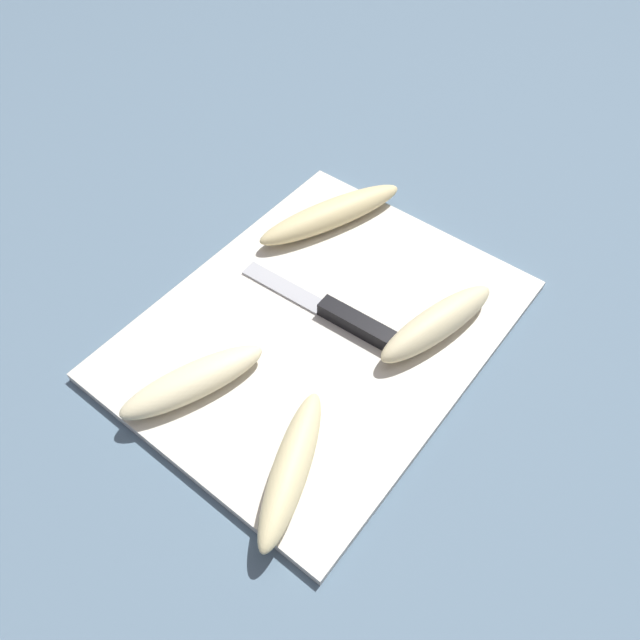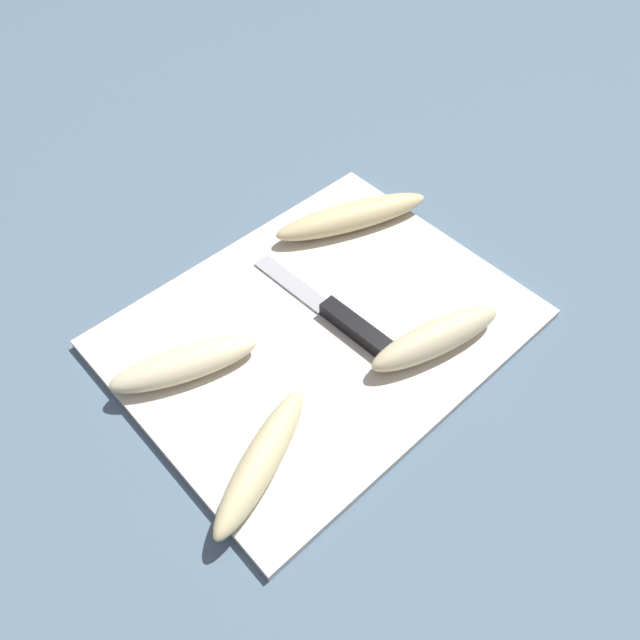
{
  "view_description": "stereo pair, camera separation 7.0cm",
  "coord_description": "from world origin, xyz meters",
  "px_view_note": "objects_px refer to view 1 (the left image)",
  "views": [
    {
      "loc": [
        -0.34,
        -0.27,
        0.57
      ],
      "look_at": [
        0.0,
        0.0,
        0.02
      ],
      "focal_mm": 35.0,
      "sensor_mm": 36.0,
      "label": 1
    },
    {
      "loc": [
        -0.3,
        -0.32,
        0.57
      ],
      "look_at": [
        0.0,
        0.0,
        0.02
      ],
      "focal_mm": 35.0,
      "sensor_mm": 36.0,
      "label": 2
    }
  ],
  "objects_px": {
    "banana_cream_curved": "(437,323)",
    "banana_soft_right": "(291,467)",
    "banana_ripe_center": "(331,214)",
    "banana_pale_long": "(193,381)",
    "knife": "(344,317)"
  },
  "relations": [
    {
      "from": "banana_cream_curved",
      "to": "banana_soft_right",
      "type": "distance_m",
      "value": 0.23
    },
    {
      "from": "banana_cream_curved",
      "to": "banana_soft_right",
      "type": "bearing_deg",
      "value": 175.68
    },
    {
      "from": "banana_ripe_center",
      "to": "banana_pale_long",
      "type": "distance_m",
      "value": 0.29
    },
    {
      "from": "knife",
      "to": "banana_pale_long",
      "type": "distance_m",
      "value": 0.18
    },
    {
      "from": "knife",
      "to": "banana_pale_long",
      "type": "height_order",
      "value": "banana_pale_long"
    },
    {
      "from": "banana_cream_curved",
      "to": "banana_pale_long",
      "type": "xyz_separation_m",
      "value": [
        -0.22,
        0.16,
        -0.0
      ]
    },
    {
      "from": "knife",
      "to": "banana_soft_right",
      "type": "distance_m",
      "value": 0.2
    },
    {
      "from": "banana_ripe_center",
      "to": "banana_soft_right",
      "type": "distance_m",
      "value": 0.35
    },
    {
      "from": "banana_soft_right",
      "to": "banana_pale_long",
      "type": "relative_size",
      "value": 1.02
    },
    {
      "from": "banana_pale_long",
      "to": "knife",
      "type": "bearing_deg",
      "value": -21.63
    },
    {
      "from": "banana_cream_curved",
      "to": "banana_ripe_center",
      "type": "xyz_separation_m",
      "value": [
        0.07,
        0.2,
        -0.0
      ]
    },
    {
      "from": "knife",
      "to": "banana_cream_curved",
      "type": "height_order",
      "value": "banana_cream_curved"
    },
    {
      "from": "knife",
      "to": "banana_ripe_center",
      "type": "relative_size",
      "value": 1.02
    },
    {
      "from": "banana_ripe_center",
      "to": "banana_soft_right",
      "type": "height_order",
      "value": "banana_soft_right"
    },
    {
      "from": "banana_ripe_center",
      "to": "banana_soft_right",
      "type": "relative_size",
      "value": 1.24
    }
  ]
}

